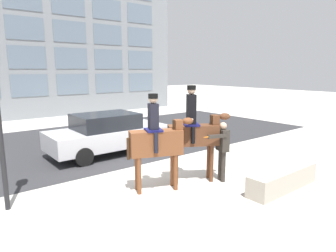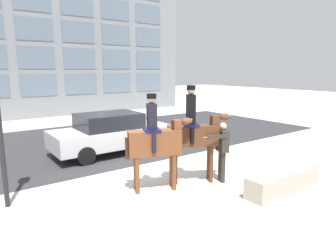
# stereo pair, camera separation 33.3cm
# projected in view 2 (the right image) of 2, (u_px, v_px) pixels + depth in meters

# --- Properties ---
(ground_plane) EXTENTS (80.00, 80.00, 0.00)m
(ground_plane) POSITION_uv_depth(u_px,v_px,m) (144.00, 170.00, 9.46)
(ground_plane) COLOR beige
(road_surface) EXTENTS (22.26, 8.50, 0.01)m
(road_surface) POSITION_uv_depth(u_px,v_px,m) (88.00, 141.00, 13.23)
(road_surface) COLOR #2D2D30
(road_surface) RESTS_ON ground_plane
(mounted_horse_lead) EXTENTS (1.68, 0.93, 2.53)m
(mounted_horse_lead) POSITION_uv_depth(u_px,v_px,m) (156.00, 140.00, 7.69)
(mounted_horse_lead) COLOR brown
(mounted_horse_lead) RESTS_ON ground_plane
(mounted_horse_companion) EXTENTS (1.67, 1.15, 2.71)m
(mounted_horse_companion) POSITION_uv_depth(u_px,v_px,m) (194.00, 133.00, 8.28)
(mounted_horse_companion) COLOR #59331E
(mounted_horse_companion) RESTS_ON ground_plane
(pedestrian_bystander) EXTENTS (0.91, 0.45, 1.70)m
(pedestrian_bystander) POSITION_uv_depth(u_px,v_px,m) (222.00, 147.00, 8.30)
(pedestrian_bystander) COLOR #332D28
(pedestrian_bystander) RESTS_ON ground_plane
(street_car_near_lane) EXTENTS (4.44, 1.96, 1.52)m
(street_car_near_lane) POSITION_uv_depth(u_px,v_px,m) (111.00, 133.00, 11.31)
(street_car_near_lane) COLOR #B7B7BC
(street_car_near_lane) RESTS_ON ground_plane
(planter_ledge) EXTENTS (2.46, 0.56, 0.54)m
(planter_ledge) POSITION_uv_depth(u_px,v_px,m) (283.00, 181.00, 7.77)
(planter_ledge) COLOR #ADA393
(planter_ledge) RESTS_ON ground_plane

